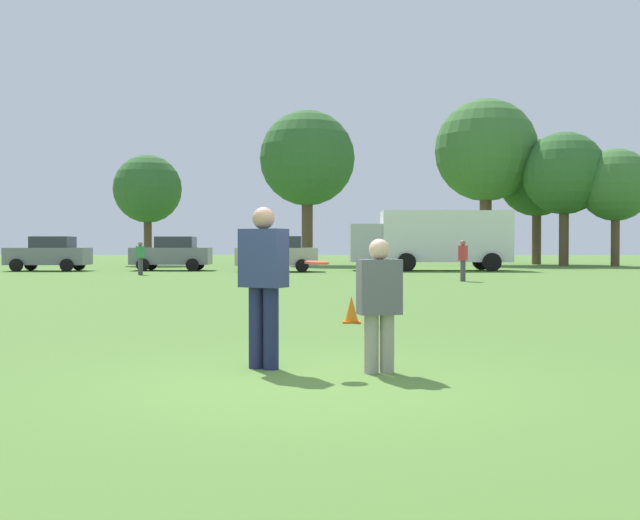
% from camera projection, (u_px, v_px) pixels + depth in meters
% --- Properties ---
extents(ground_plane, '(192.34, 192.34, 0.00)m').
position_uv_depth(ground_plane, '(304.00, 380.00, 8.02)').
color(ground_plane, '#517A33').
extents(player_thrower, '(0.58, 0.49, 1.82)m').
position_uv_depth(player_thrower, '(264.00, 278.00, 8.69)').
color(player_thrower, '#1E234C').
rests_on(player_thrower, ground).
extents(player_defender, '(0.50, 0.34, 1.46)m').
position_uv_depth(player_defender, '(380.00, 299.00, 8.41)').
color(player_defender, gray).
rests_on(player_defender, ground).
extents(frisbee, '(0.27, 0.27, 0.05)m').
position_uv_depth(frisbee, '(317.00, 263.00, 8.50)').
color(frisbee, '#E54C33').
extents(traffic_cone, '(0.32, 0.32, 0.48)m').
position_uv_depth(traffic_cone, '(352.00, 310.00, 13.82)').
color(traffic_cone, '#D8590C').
rests_on(traffic_cone, ground).
extents(parked_car_center, '(4.21, 2.23, 1.82)m').
position_uv_depth(parked_car_center, '(50.00, 253.00, 40.79)').
color(parked_car_center, slate).
rests_on(parked_car_center, ground).
extents(parked_car_mid_right, '(4.21, 2.23, 1.82)m').
position_uv_depth(parked_car_mid_right, '(173.00, 253.00, 41.53)').
color(parked_car_mid_right, slate).
rests_on(parked_car_mid_right, ground).
extents(parked_car_near_right, '(4.21, 2.23, 1.82)m').
position_uv_depth(parked_car_near_right, '(279.00, 254.00, 39.76)').
color(parked_car_near_right, '#B7AD99').
rests_on(parked_car_near_right, ground).
extents(box_truck, '(8.51, 3.05, 3.18)m').
position_uv_depth(box_truck, '(434.00, 238.00, 41.37)').
color(box_truck, white).
rests_on(box_truck, ground).
extents(bystander_sideline_watcher, '(0.34, 0.47, 1.53)m').
position_uv_depth(bystander_sideline_watcher, '(141.00, 256.00, 35.66)').
color(bystander_sideline_watcher, '#4C4C51').
rests_on(bystander_sideline_watcher, ground).
extents(bystander_far_jogger, '(0.42, 0.50, 1.57)m').
position_uv_depth(bystander_far_jogger, '(463.00, 258.00, 29.31)').
color(bystander_far_jogger, '#4C4C51').
rests_on(bystander_far_jogger, ground).
extents(tree_west_maple, '(4.58, 4.58, 7.44)m').
position_uv_depth(tree_west_maple, '(148.00, 189.00, 52.06)').
color(tree_west_maple, brown).
rests_on(tree_west_maple, ground).
extents(tree_center_elm, '(6.47, 6.47, 10.51)m').
position_uv_depth(tree_center_elm, '(308.00, 159.00, 52.57)').
color(tree_center_elm, brown).
rests_on(tree_center_elm, ground).
extents(tree_east_birch, '(6.99, 6.99, 11.35)m').
position_uv_depth(tree_east_birch, '(486.00, 151.00, 52.86)').
color(tree_east_birch, brown).
rests_on(tree_east_birch, ground).
extents(tree_east_oak, '(5.40, 5.40, 8.78)m').
position_uv_depth(tree_east_oak, '(537.00, 178.00, 54.14)').
color(tree_east_oak, brown).
rests_on(tree_east_oak, ground).
extents(tree_far_east_pine, '(5.39, 5.39, 8.76)m').
position_uv_depth(tree_far_east_pine, '(565.00, 174.00, 50.54)').
color(tree_far_east_pine, brown).
rests_on(tree_far_east_pine, ground).
extents(tree_far_west_pine, '(4.65, 4.65, 7.55)m').
position_uv_depth(tree_far_west_pine, '(616.00, 185.00, 49.55)').
color(tree_far_west_pine, brown).
rests_on(tree_far_west_pine, ground).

